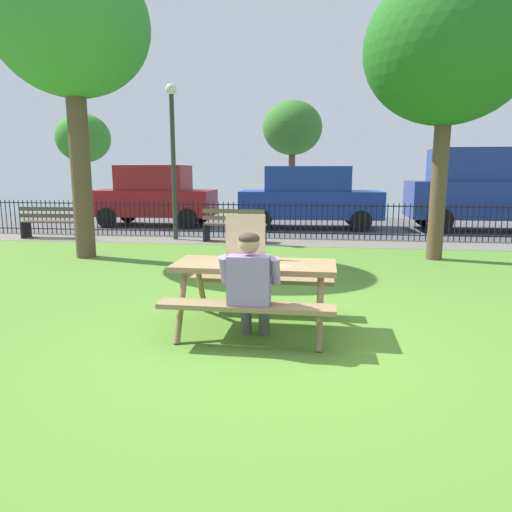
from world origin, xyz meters
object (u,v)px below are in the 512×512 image
object	(u,v)px
adult_at_table	(251,283)
far_tree_left	(83,139)
pizza_slice_on_table	(275,265)
parked_car_left	(309,196)
far_tree_midleft	(292,129)
tree_near_table	(448,49)
park_bench_left	(52,223)
lamp_post_walkway	(173,146)
park_bench_center	(235,226)
pizza_box_open	(244,250)
tree_midground_left	(71,28)
parked_car_far_left	(155,195)
picnic_table_foreground	(255,278)
parked_car_center	(490,188)

from	to	relation	value
adult_at_table	far_tree_left	bearing A→B (deg)	122.33
pizza_slice_on_table	parked_car_left	world-z (taller)	parked_car_left
parked_car_left	far_tree_midleft	size ratio (longest dim) A/B	0.95
tree_near_table	far_tree_midleft	xyz separation A→B (m)	(-3.60, 10.65, -0.49)
park_bench_left	lamp_post_walkway	bearing A→B (deg)	4.20
park_bench_center	far_tree_left	distance (m)	12.68
pizza_box_open	tree_near_table	xyz separation A→B (m)	(3.20, 4.65, 3.19)
tree_midground_left	parked_car_left	xyz separation A→B (m)	(4.52, 5.82, -3.51)
far_tree_midleft	tree_midground_left	bearing A→B (deg)	-107.59
pizza_box_open	lamp_post_walkway	world-z (taller)	lamp_post_walkway
lamp_post_walkway	parked_car_far_left	world-z (taller)	lamp_post_walkway
pizza_box_open	tree_midground_left	xyz separation A→B (m)	(-4.02, 3.90, 3.63)
adult_at_table	lamp_post_walkway	xyz separation A→B (m)	(-3.11, 7.30, 1.77)
adult_at_table	parked_car_left	xyz separation A→B (m)	(0.33, 10.34, 0.35)
pizza_slice_on_table	far_tree_left	world-z (taller)	far_tree_left
picnic_table_foreground	parked_car_center	size ratio (longest dim) A/B	0.38
far_tree_left	park_bench_left	bearing A→B (deg)	-67.93
picnic_table_foreground	parked_car_left	world-z (taller)	parked_car_left
pizza_slice_on_table	far_tree_midleft	size ratio (longest dim) A/B	0.06
pizza_slice_on_table	parked_car_left	size ratio (longest dim) A/B	0.06
tree_midground_left	park_bench_left	bearing A→B (deg)	132.21
pizza_box_open	pizza_slice_on_table	bearing A→B (deg)	-33.21
parked_car_left	parked_car_far_left	bearing A→B (deg)	179.98
parked_car_left	picnic_table_foreground	bearing A→B (deg)	-92.11
tree_midground_left	far_tree_left	world-z (taller)	tree_midground_left
parked_car_far_left	lamp_post_walkway	bearing A→B (deg)	-61.56
adult_at_table	far_tree_left	world-z (taller)	far_tree_left
tree_near_table	lamp_post_walkway	bearing A→B (deg)	161.74
parked_car_left	far_tree_midleft	world-z (taller)	far_tree_midleft
park_bench_center	lamp_post_walkway	xyz separation A→B (m)	(-1.64, 0.25, 2.01)
pizza_box_open	parked_car_center	bearing A→B (deg)	58.77
pizza_slice_on_table	lamp_post_walkway	xyz separation A→B (m)	(-3.32, 6.93, 1.65)
tree_midground_left	far_tree_left	distance (m)	12.91
tree_near_table	park_bench_left	bearing A→B (deg)	169.41
pizza_slice_on_table	tree_near_table	distance (m)	6.55
picnic_table_foreground	parked_car_far_left	size ratio (longest dim) A/B	0.46
adult_at_table	pizza_slice_on_table	bearing A→B (deg)	59.68
pizza_box_open	pizza_slice_on_table	xyz separation A→B (m)	(0.38, -0.25, -0.12)
parked_car_center	far_tree_midleft	size ratio (longest dim) A/B	0.99
park_bench_center	parked_car_far_left	size ratio (longest dim) A/B	0.42
parked_car_center	far_tree_midleft	xyz separation A→B (m)	(-6.29, 5.59, 2.28)
park_bench_center	parked_car_far_left	xyz separation A→B (m)	(-3.29, 3.29, 0.59)
park_bench_left	far_tree_left	xyz separation A→B (m)	(-3.60, 8.87, 2.81)
tree_midground_left	parked_car_far_left	bearing A→B (deg)	95.61
park_bench_left	park_bench_center	size ratio (longest dim) A/B	0.99
park_bench_center	parked_car_left	xyz separation A→B (m)	(1.80, 3.28, 0.59)
adult_at_table	far_tree_midleft	size ratio (longest dim) A/B	0.25
pizza_box_open	park_bench_left	distance (m)	9.02
pizza_slice_on_table	park_bench_center	bearing A→B (deg)	104.14
pizza_slice_on_table	parked_car_center	world-z (taller)	parked_car_center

